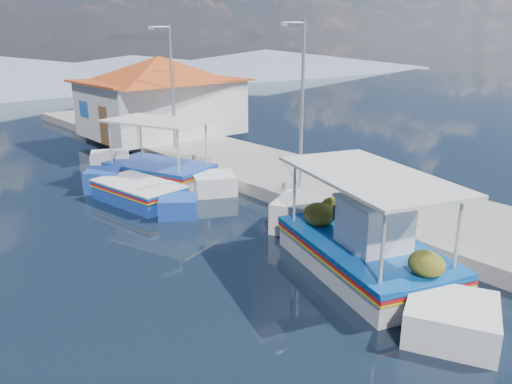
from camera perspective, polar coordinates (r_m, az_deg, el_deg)
ground at (r=14.79m, az=-2.29°, el=-6.23°), size 160.00×160.00×0.00m
quay at (r=22.66m, az=0.21°, el=2.83°), size 5.00×44.00×0.50m
bollards at (r=20.72m, az=-2.89°, el=2.58°), size 0.20×17.20×0.30m
main_caique at (r=13.37m, az=11.83°, el=-6.59°), size 4.40×8.55×2.96m
caique_green_canopy at (r=21.49m, az=-10.96°, el=2.23°), size 4.06×7.43×2.95m
caique_blue_hull at (r=19.12m, az=-13.27°, el=-0.20°), size 2.52×6.28×1.13m
harbor_building at (r=29.71m, az=-10.80°, el=10.93°), size 10.49×10.49×4.40m
lamp_post_near at (r=18.17m, az=5.09°, el=10.74°), size 1.21×0.14×6.00m
lamp_post_far at (r=25.32m, az=-9.77°, el=12.38°), size 1.21×0.14×6.00m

